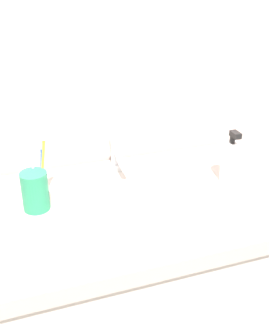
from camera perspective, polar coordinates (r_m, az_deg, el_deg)
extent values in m
cube|color=beige|center=(1.30, -5.72, 13.67)|extent=(2.17, 0.04, 2.40)
cube|color=silver|center=(1.45, -1.07, -20.83)|extent=(0.94, 0.51, 0.85)
cube|color=#BCB7AD|center=(1.15, -1.27, -5.78)|extent=(0.97, 0.54, 0.05)
ellipsoid|color=white|center=(1.17, 0.48, -6.84)|extent=(0.37, 0.37, 0.11)
torus|color=white|center=(1.15, 0.49, -4.65)|extent=(0.43, 0.43, 0.02)
cylinder|color=#595B60|center=(1.20, 0.47, -8.76)|extent=(0.03, 0.03, 0.01)
cylinder|color=silver|center=(1.31, -2.73, 2.15)|extent=(0.02, 0.02, 0.10)
cylinder|color=silver|center=(1.26, -2.01, 1.28)|extent=(0.02, 0.12, 0.05)
cylinder|color=silver|center=(1.30, -2.98, 4.81)|extent=(0.01, 0.05, 0.01)
cylinder|color=#2D9966|center=(1.12, -13.44, -3.09)|extent=(0.07, 0.07, 0.11)
cylinder|color=blue|center=(1.13, -12.58, -0.86)|extent=(0.03, 0.04, 0.16)
cube|color=white|center=(1.11, -12.59, 3.20)|extent=(0.02, 0.02, 0.03)
cylinder|color=yellow|center=(1.12, -12.50, -0.38)|extent=(0.04, 0.04, 0.19)
cube|color=white|center=(1.09, -12.26, 4.31)|extent=(0.02, 0.02, 0.03)
cylinder|color=white|center=(1.12, -13.70, -0.19)|extent=(0.02, 0.02, 0.19)
cube|color=white|center=(1.09, -14.14, 4.50)|extent=(0.01, 0.02, 0.02)
cylinder|color=white|center=(1.25, 12.91, 0.78)|extent=(0.05, 0.05, 0.12)
cylinder|color=black|center=(1.22, 13.26, 3.81)|extent=(0.02, 0.02, 0.02)
cube|color=black|center=(1.20, 13.65, 4.46)|extent=(0.02, 0.04, 0.02)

